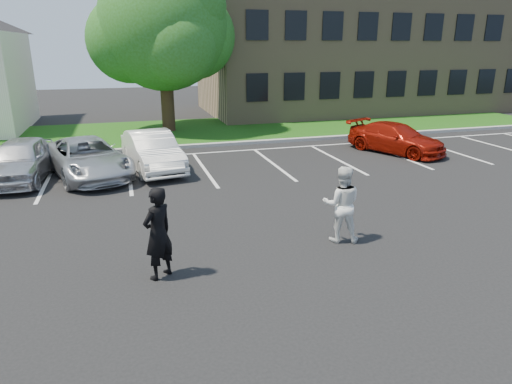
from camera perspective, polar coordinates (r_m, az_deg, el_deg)
The scene contains 12 objects.
ground_plane at distance 10.36m, azimuth 1.59°, elevation -8.24°, with size 90.00×90.00×0.00m, color black.
curb at distance 21.50m, azimuth -8.40°, elevation 5.69°, with size 40.00×0.30×0.15m, color gray.
grass_strip at distance 25.40m, azimuth -9.74°, elevation 7.42°, with size 44.00×8.00×0.08m, color #10470D.
stall_lines at distance 18.85m, azimuth -2.79°, elevation 3.92°, with size 34.00×5.36×0.01m.
office_building at distance 35.16m, azimuth 12.81°, elevation 16.86°, with size 22.40×10.40×8.30m.
tree at distance 25.48m, azimuth -11.34°, elevation 19.38°, with size 7.80×7.20×8.80m.
man_black_suit at distance 9.37m, azimuth -12.16°, elevation -5.08°, with size 0.71×0.46×1.94m, color black.
man_white_shirt at distance 11.08m, azimuth 10.64°, elevation -1.52°, with size 0.91×0.71×1.87m, color silver.
car_silver_west at distance 17.92m, azimuth -27.32°, elevation 3.59°, with size 1.75×4.36×1.48m, color silver.
car_silver_minivan at distance 17.50m, azimuth -20.30°, elevation 4.00°, with size 2.28×4.94×1.37m, color #B0B2B8.
car_white_sedan at distance 17.73m, azimuth -12.83°, elevation 4.99°, with size 1.54×4.42×1.46m, color silver.
car_red_compact at distance 21.12m, azimuth 17.10°, elevation 6.44°, with size 1.80×4.43×1.29m, color maroon.
Camera 1 is at (-2.91, -8.83, 4.57)m, focal length 32.00 mm.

